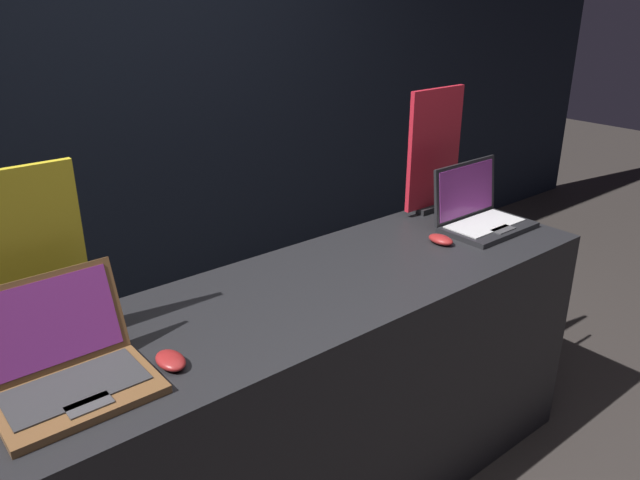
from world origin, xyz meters
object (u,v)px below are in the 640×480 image
Objects in this scene: laptop_back at (479,213)px; mouse_front at (171,360)px; laptop_front at (66,365)px; promo_stand_front at (22,265)px; promo_stand_back at (434,154)px; mouse_back at (441,240)px.

mouse_front is at bearing -175.15° from laptop_back.
laptop_front reaches higher than mouse_front.
laptop_front is 0.24m from mouse_front.
laptop_back is at bearing -7.33° from promo_stand_front.
laptop_back is (1.37, 0.12, 0.04)m from mouse_front.
laptop_back is at bearing -90.00° from promo_stand_back.
promo_stand_back reaches higher than laptop_front.
promo_stand_front reaches higher than mouse_front.
mouse_front is 1.37m from laptop_back.
laptop_back reaches higher than mouse_back.
laptop_back is at bearing 5.19° from mouse_back.
mouse_front is at bearing -165.23° from promo_stand_back.
laptop_front is at bearing -178.45° from laptop_back.
promo_stand_back is (1.59, 0.04, 0.01)m from promo_stand_front.
laptop_front reaches higher than mouse_back.
laptop_front is 0.99× the size of laptop_back.
promo_stand_back is (1.59, 0.29, 0.18)m from laptop_front.
mouse_back is at bearing -9.59° from promo_stand_front.
promo_stand_back is at bearing 1.44° from promo_stand_front.
laptop_back is 0.70× the size of promo_stand_back.
laptop_front is at bearing -179.12° from mouse_back.
promo_stand_front is 1.59m from promo_stand_back.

